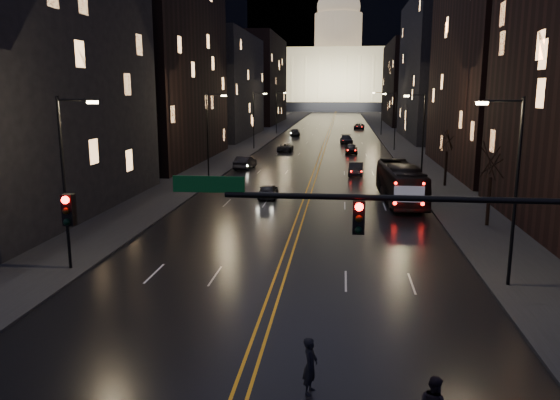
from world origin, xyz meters
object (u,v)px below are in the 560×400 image
(traffic_signal, at_px, (441,236))
(bus, at_px, (401,183))
(pedestrian_a, at_px, (310,366))
(oncoming_car_b, at_px, (245,163))
(oncoming_car_a, at_px, (268,191))
(receding_car_a, at_px, (356,169))

(traffic_signal, xyz_separation_m, bus, (2.03, 30.21, -3.50))
(traffic_signal, distance_m, pedestrian_a, 5.64)
(oncoming_car_b, bearing_deg, pedestrian_a, 108.07)
(oncoming_car_a, relative_size, pedestrian_a, 2.11)
(bus, height_order, oncoming_car_b, bus)
(bus, bearing_deg, oncoming_car_a, 174.85)
(receding_car_a, bearing_deg, oncoming_car_a, -116.11)
(oncoming_car_a, relative_size, receding_car_a, 0.90)
(oncoming_car_a, height_order, receding_car_a, receding_car_a)
(bus, relative_size, pedestrian_a, 6.26)
(traffic_signal, relative_size, bus, 1.51)
(pedestrian_a, bearing_deg, oncoming_car_b, 25.64)
(bus, bearing_deg, oncoming_car_b, 129.38)
(bus, xyz_separation_m, receding_car_a, (-3.39, 14.33, -0.89))
(pedestrian_a, bearing_deg, traffic_signal, -72.33)
(bus, height_order, oncoming_car_a, bus)
(oncoming_car_a, bearing_deg, pedestrian_a, 99.02)
(receding_car_a, distance_m, pedestrian_a, 44.90)
(receding_car_a, relative_size, pedestrian_a, 2.34)
(receding_car_a, xyz_separation_m, pedestrian_a, (-2.41, -44.83, 0.21))
(oncoming_car_a, height_order, oncoming_car_b, oncoming_car_b)
(bus, distance_m, pedestrian_a, 31.06)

